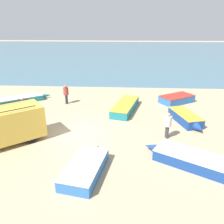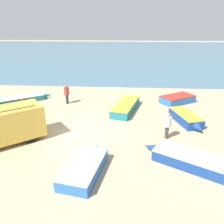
% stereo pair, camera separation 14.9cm
% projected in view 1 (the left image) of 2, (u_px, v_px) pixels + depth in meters
% --- Properties ---
extents(ground_plane, '(200.00, 200.00, 0.00)m').
position_uv_depth(ground_plane, '(78.00, 133.00, 14.68)').
color(ground_plane, tan).
extents(sea_water, '(120.00, 80.00, 0.01)m').
position_uv_depth(sea_water, '(115.00, 51.00, 62.95)').
color(sea_water, '#477084').
rests_on(sea_water, ground_plane).
extents(fishing_rowboat_0, '(2.50, 5.61, 0.66)m').
position_uv_depth(fishing_rowboat_0, '(126.00, 106.00, 18.78)').
color(fishing_rowboat_0, '#1E757F').
rests_on(fishing_rowboat_0, ground_plane).
extents(fishing_rowboat_1, '(4.44, 3.19, 0.61)m').
position_uv_depth(fishing_rowboat_1, '(189.00, 158.00, 11.37)').
color(fishing_rowboat_1, navy).
rests_on(fishing_rowboat_1, ground_plane).
extents(fishing_rowboat_2, '(3.82, 3.11, 0.68)m').
position_uv_depth(fishing_rowboat_2, '(178.00, 99.00, 20.57)').
color(fishing_rowboat_2, '#2D66AD').
rests_on(fishing_rowboat_2, ground_plane).
extents(fishing_rowboat_3, '(4.76, 3.82, 0.53)m').
position_uv_depth(fishing_rowboat_3, '(21.00, 99.00, 20.62)').
color(fishing_rowboat_3, '#1E757F').
rests_on(fishing_rowboat_3, ground_plane).
extents(fishing_rowboat_4, '(2.06, 3.89, 0.68)m').
position_uv_depth(fishing_rowboat_4, '(186.00, 118.00, 16.25)').
color(fishing_rowboat_4, navy).
rests_on(fishing_rowboat_4, ground_plane).
extents(fishing_rowboat_5, '(2.11, 3.97, 0.60)m').
position_uv_depth(fishing_rowboat_5, '(86.00, 167.00, 10.69)').
color(fishing_rowboat_5, '#2D66AD').
rests_on(fishing_rowboat_5, ground_plane).
extents(fisherman_0, '(0.47, 0.47, 1.80)m').
position_uv_depth(fisherman_0, '(24.00, 106.00, 16.48)').
color(fisherman_0, navy).
rests_on(fisherman_0, ground_plane).
extents(fisherman_1, '(0.47, 0.47, 1.78)m').
position_uv_depth(fisherman_1, '(66.00, 93.00, 19.94)').
color(fisherman_1, '#38383D').
rests_on(fisherman_1, ground_plane).
extents(fisherman_2, '(0.45, 0.45, 1.73)m').
position_uv_depth(fisherman_2, '(168.00, 123.00, 13.76)').
color(fisherman_2, '#38383D').
rests_on(fisherman_2, ground_plane).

